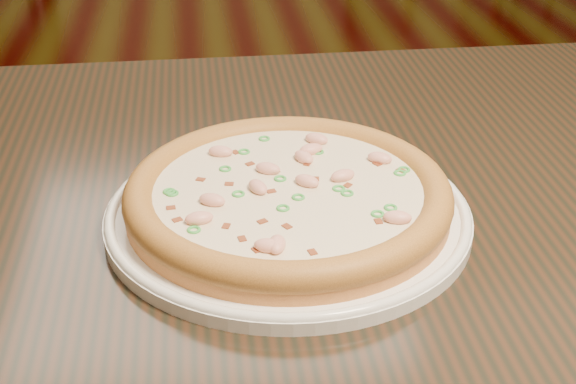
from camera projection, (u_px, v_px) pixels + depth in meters
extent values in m
plane|color=black|center=(204.00, 372.00, 1.66)|extent=(9.00, 9.00, 0.00)
cube|color=black|center=(401.00, 204.00, 0.80)|extent=(1.20, 0.80, 0.04)
cylinder|color=white|center=(288.00, 215.00, 0.73)|extent=(0.33, 0.33, 0.01)
torus|color=white|center=(288.00, 209.00, 0.73)|extent=(0.33, 0.33, 0.01)
cylinder|color=#CB8249|center=(288.00, 201.00, 0.73)|extent=(0.29, 0.29, 0.02)
torus|color=#C08337|center=(288.00, 192.00, 0.72)|extent=(0.30, 0.30, 0.03)
cylinder|color=#F8DEC3|center=(288.00, 190.00, 0.72)|extent=(0.24, 0.24, 0.00)
ellipsoid|color=#F2B29E|center=(317.00, 139.00, 0.80)|extent=(0.03, 0.02, 0.01)
ellipsoid|color=#F2B29E|center=(311.00, 149.00, 0.78)|extent=(0.03, 0.02, 0.01)
ellipsoid|color=#F2B29E|center=(304.00, 157.00, 0.76)|extent=(0.02, 0.03, 0.01)
ellipsoid|color=#F2B29E|center=(212.00, 200.00, 0.69)|extent=(0.03, 0.02, 0.01)
ellipsoid|color=#F2B29E|center=(380.00, 158.00, 0.76)|extent=(0.03, 0.02, 0.01)
ellipsoid|color=#F2B29E|center=(397.00, 217.00, 0.67)|extent=(0.03, 0.02, 0.01)
ellipsoid|color=#F2B29E|center=(307.00, 181.00, 0.72)|extent=(0.03, 0.03, 0.01)
ellipsoid|color=#F2B29E|center=(343.00, 176.00, 0.73)|extent=(0.03, 0.02, 0.01)
ellipsoid|color=#F2B29E|center=(221.00, 151.00, 0.77)|extent=(0.03, 0.02, 0.01)
ellipsoid|color=#F2B29E|center=(269.00, 246.00, 0.63)|extent=(0.03, 0.02, 0.01)
ellipsoid|color=#F2B29E|center=(258.00, 187.00, 0.71)|extent=(0.02, 0.03, 0.01)
ellipsoid|color=#F2B29E|center=(199.00, 218.00, 0.67)|extent=(0.03, 0.02, 0.01)
ellipsoid|color=#F2B29E|center=(277.00, 244.00, 0.63)|extent=(0.02, 0.03, 0.01)
ellipsoid|color=#F2B29E|center=(268.00, 169.00, 0.74)|extent=(0.03, 0.02, 0.01)
cube|color=maroon|center=(310.00, 150.00, 0.79)|extent=(0.01, 0.01, 0.00)
cube|color=maroon|center=(312.00, 253.00, 0.63)|extent=(0.01, 0.01, 0.00)
cube|color=maroon|center=(257.00, 251.00, 0.63)|extent=(0.01, 0.01, 0.00)
cube|color=maroon|center=(242.00, 240.00, 0.64)|extent=(0.01, 0.01, 0.00)
cube|color=maroon|center=(229.00, 185.00, 0.72)|extent=(0.01, 0.01, 0.00)
cube|color=maroon|center=(378.00, 222.00, 0.67)|extent=(0.01, 0.01, 0.00)
cube|color=maroon|center=(236.00, 153.00, 0.78)|extent=(0.01, 0.01, 0.00)
cube|color=maroon|center=(201.00, 180.00, 0.73)|extent=(0.01, 0.01, 0.00)
cube|color=maroon|center=(316.00, 180.00, 0.73)|extent=(0.01, 0.01, 0.00)
cube|color=maroon|center=(401.00, 171.00, 0.75)|extent=(0.01, 0.01, 0.00)
cube|color=maroon|center=(271.00, 192.00, 0.71)|extent=(0.01, 0.01, 0.00)
cube|color=maroon|center=(287.00, 227.00, 0.66)|extent=(0.01, 0.01, 0.00)
cube|color=maroon|center=(171.00, 209.00, 0.69)|extent=(0.01, 0.01, 0.00)
cube|color=maroon|center=(226.00, 227.00, 0.66)|extent=(0.01, 0.01, 0.00)
cube|color=maroon|center=(250.00, 165.00, 0.76)|extent=(0.01, 0.01, 0.00)
cube|color=maroon|center=(348.00, 186.00, 0.72)|extent=(0.01, 0.01, 0.00)
cube|color=maroon|center=(377.00, 165.00, 0.76)|extent=(0.01, 0.01, 0.00)
cube|color=maroon|center=(262.00, 222.00, 0.67)|extent=(0.01, 0.01, 0.00)
cube|color=maroon|center=(307.00, 165.00, 0.76)|extent=(0.01, 0.01, 0.00)
cube|color=maroon|center=(275.00, 172.00, 0.75)|extent=(0.01, 0.01, 0.00)
cube|color=maroon|center=(177.00, 221.00, 0.67)|extent=(0.01, 0.01, 0.00)
torus|color=green|center=(298.00, 197.00, 0.70)|extent=(0.02, 0.02, 0.00)
torus|color=green|center=(169.00, 192.00, 0.71)|extent=(0.01, 0.01, 0.00)
torus|color=green|center=(172.00, 193.00, 0.71)|extent=(0.02, 0.02, 0.00)
torus|color=green|center=(378.00, 214.00, 0.68)|extent=(0.02, 0.02, 0.00)
torus|color=green|center=(225.00, 169.00, 0.75)|extent=(0.01, 0.01, 0.00)
torus|color=green|center=(318.00, 152.00, 0.78)|extent=(0.01, 0.01, 0.00)
torus|color=green|center=(400.00, 173.00, 0.74)|extent=(0.01, 0.01, 0.00)
torus|color=green|center=(264.00, 139.00, 0.81)|extent=(0.02, 0.02, 0.00)
torus|color=green|center=(339.00, 189.00, 0.72)|extent=(0.02, 0.02, 0.00)
torus|color=green|center=(238.00, 194.00, 0.71)|extent=(0.02, 0.02, 0.00)
torus|color=green|center=(194.00, 230.00, 0.65)|extent=(0.02, 0.02, 0.00)
torus|color=green|center=(283.00, 208.00, 0.69)|extent=(0.02, 0.02, 0.00)
torus|color=green|center=(244.00, 152.00, 0.78)|extent=(0.02, 0.02, 0.00)
torus|color=green|center=(392.00, 217.00, 0.67)|extent=(0.01, 0.01, 0.00)
torus|color=green|center=(280.00, 179.00, 0.73)|extent=(0.01, 0.01, 0.00)
torus|color=green|center=(347.00, 193.00, 0.71)|extent=(0.02, 0.02, 0.00)
torus|color=green|center=(391.00, 208.00, 0.69)|extent=(0.02, 0.02, 0.00)
torus|color=green|center=(404.00, 170.00, 0.75)|extent=(0.02, 0.02, 0.00)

